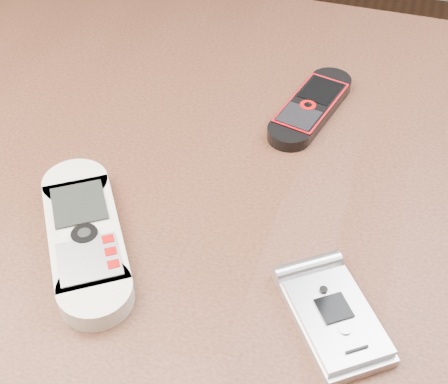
{
  "coord_description": "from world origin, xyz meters",
  "views": [
    {
      "loc": [
        0.13,
        -0.38,
        1.15
      ],
      "look_at": [
        0.01,
        0.0,
        0.76
      ],
      "focal_mm": 50.0,
      "sensor_mm": 36.0,
      "label": 1
    }
  ],
  "objects_px": {
    "nokia_black_red": "(311,107)",
    "motorola_razr": "(334,317)",
    "table": "(219,270)",
    "nokia_white": "(85,235)"
  },
  "relations": [
    {
      "from": "table",
      "to": "motorola_razr",
      "type": "relative_size",
      "value": 10.92
    },
    {
      "from": "nokia_white",
      "to": "motorola_razr",
      "type": "height_order",
      "value": "nokia_white"
    },
    {
      "from": "nokia_black_red",
      "to": "motorola_razr",
      "type": "distance_m",
      "value": 0.27
    },
    {
      "from": "nokia_black_red",
      "to": "motorola_razr",
      "type": "relative_size",
      "value": 1.34
    },
    {
      "from": "nokia_black_red",
      "to": "motorola_razr",
      "type": "bearing_deg",
      "value": -61.14
    },
    {
      "from": "table",
      "to": "motorola_razr",
      "type": "distance_m",
      "value": 0.2
    },
    {
      "from": "nokia_black_red",
      "to": "nokia_white",
      "type": "bearing_deg",
      "value": -107.83
    },
    {
      "from": "table",
      "to": "motorola_razr",
      "type": "xyz_separation_m",
      "value": [
        0.12,
        -0.1,
        0.11
      ]
    },
    {
      "from": "nokia_black_red",
      "to": "motorola_razr",
      "type": "xyz_separation_m",
      "value": [
        0.07,
        -0.26,
        0.0
      ]
    },
    {
      "from": "nokia_white",
      "to": "nokia_black_red",
      "type": "distance_m",
      "value": 0.28
    }
  ]
}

